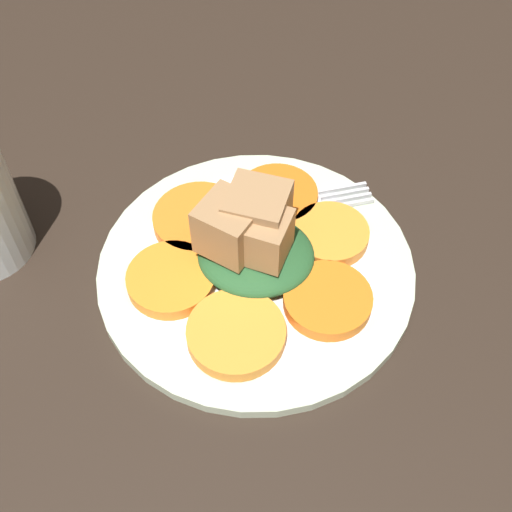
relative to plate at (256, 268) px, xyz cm
name	(u,v)px	position (x,y,z in cm)	size (l,w,h in cm)	color
table_slab	(256,278)	(0.00, 0.00, -1.52)	(120.00, 120.00, 2.00)	black
plate	(256,268)	(0.00, 0.00, 0.00)	(26.08, 26.08, 1.05)	beige
carrot_slice_0	(171,279)	(6.58, 2.57, 1.16)	(7.09, 7.09, 1.16)	orange
carrot_slice_1	(236,333)	(0.91, 7.12, 1.16)	(7.49, 7.49, 1.16)	orange
carrot_slice_2	(328,300)	(-5.88, 3.52, 1.16)	(6.95, 6.95, 1.16)	orange
carrot_slice_3	(330,234)	(-6.00, -3.15, 1.16)	(6.51, 6.51, 1.16)	orange
carrot_slice_4	(277,196)	(-1.31, -7.15, 1.16)	(7.12, 7.12, 1.16)	orange
carrot_slice_5	(199,219)	(5.24, -3.93, 1.16)	(7.88, 7.88, 1.16)	orange
center_pile	(252,238)	(0.37, -0.19, 3.59)	(9.69, 8.53, 6.92)	#235128
fork	(279,208)	(-1.55, -6.09, 0.78)	(17.34, 7.19, 0.40)	silver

